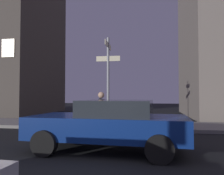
% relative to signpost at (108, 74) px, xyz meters
% --- Properties ---
extents(sidewalk_kerb, '(40.00, 2.88, 0.14)m').
position_rel_signpost_xyz_m(sidewalk_kerb, '(0.36, 0.55, -2.41)').
color(sidewalk_kerb, gray).
rests_on(sidewalk_kerb, ground_plane).
extents(signpost, '(1.11, 1.39, 4.03)m').
position_rel_signpost_xyz_m(signpost, '(0.00, 0.00, 0.00)').
color(signpost, gray).
rests_on(signpost, sidewalk_kerb).
extents(car_side_parked, '(4.33, 2.27, 1.36)m').
position_rel_signpost_xyz_m(car_side_parked, '(0.84, -4.13, -1.75)').
color(car_side_parked, navy).
rests_on(car_side_parked, ground_plane).
extents(cyclist, '(1.82, 0.35, 1.61)m').
position_rel_signpost_xyz_m(cyclist, '(0.27, -2.45, -1.74)').
color(cyclist, black).
rests_on(cyclist, ground_plane).
extents(building_left_block, '(8.44, 8.03, 16.25)m').
position_rel_signpost_xyz_m(building_left_block, '(-10.78, 7.30, 5.64)').
color(building_left_block, '#4C443D').
rests_on(building_left_block, ground_plane).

